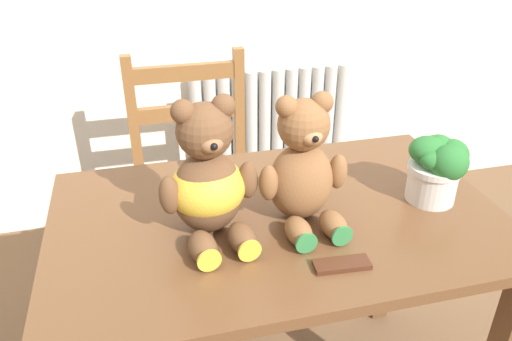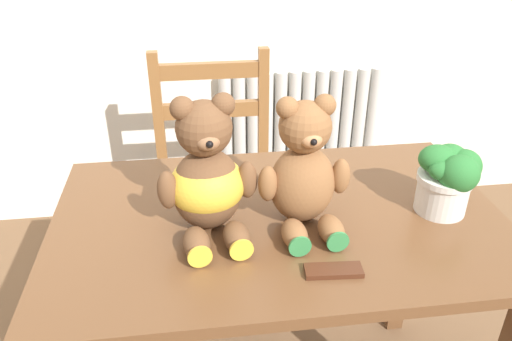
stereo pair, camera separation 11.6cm
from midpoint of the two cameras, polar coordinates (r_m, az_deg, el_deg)
name	(u,v)px [view 1 (the left image)]	position (r m, az deg, el deg)	size (l,w,h in m)	color
radiator	(271,147)	(2.55, 0.40, 2.70)	(0.81, 0.10, 0.74)	beige
dining_table	(276,255)	(1.34, -0.16, -9.67)	(1.13, 0.70, 0.76)	brown
wooden_chair_behind	(196,188)	(1.97, -8.54, -2.05)	(0.45, 0.42, 0.96)	brown
teddy_bear_left	(208,182)	(1.15, -8.38, -1.36)	(0.24, 0.25, 0.34)	brown
teddy_bear_right	(303,169)	(1.18, 2.63, 0.11)	(0.23, 0.23, 0.32)	brown
potted_plant	(438,165)	(1.34, 17.78, 0.49)	(0.16, 0.15, 0.17)	beige
chocolate_bar	(342,264)	(1.11, 6.79, -10.72)	(0.12, 0.04, 0.01)	#472314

